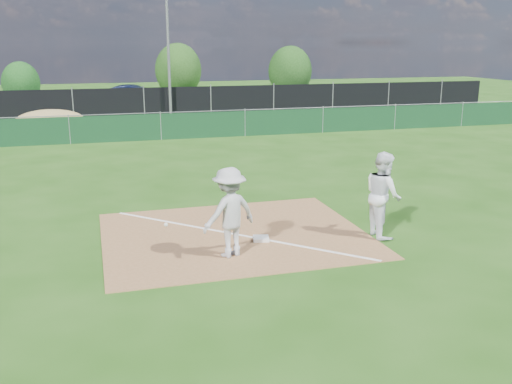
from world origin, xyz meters
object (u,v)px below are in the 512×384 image
light_pole (168,49)px  tree_left (21,83)px  car_right (193,98)px  tree_mid (178,70)px  car_mid (135,97)px  first_base (261,238)px  runner (383,194)px  car_left (16,102)px  play_at_first (230,212)px  tree_right (290,71)px

light_pole → tree_left: light_pole is taller
light_pole → car_right: size_ratio=1.80×
car_right → tree_left: (-11.39, 4.90, 0.93)m
tree_left → tree_mid: size_ratio=0.71×
light_pole → car_mid: bearing=107.6°
light_pole → first_base: (-1.02, -22.26, -3.94)m
runner → car_left: 29.36m
play_at_first → car_right: size_ratio=0.46×
first_base → runner: runner is taller
first_base → tree_right: 34.51m
light_pole → first_base: bearing=-92.6°
tree_left → tree_right: 20.17m
play_at_first → tree_left: size_ratio=0.67×
car_left → car_right: bearing=-68.7°
car_left → car_right: car_left is taller
car_right → light_pole: bearing=172.2°
tree_left → car_mid: bearing=-31.4°
car_mid → tree_left: (-7.50, 4.59, 0.78)m
first_base → car_right: bearing=83.2°
car_mid → tree_mid: tree_mid is taller
runner → car_left: size_ratio=0.47×
car_mid → tree_mid: size_ratio=1.12×
tree_right → first_base: bearing=-110.4°
runner → tree_right: tree_right is taller
runner → car_right: bearing=3.1°
light_pole → tree_mid: bearing=79.1°
play_at_first → tree_right: (12.91, 33.02, 1.16)m
tree_left → tree_mid: 11.74m
car_right → tree_mid: bearing=15.5°
light_pole → runner: 22.94m
tree_mid → tree_right: 8.91m
car_right → tree_left: tree_left is taller
play_at_first → first_base: bearing=39.4°
first_base → play_at_first: (-0.90, -0.74, 0.90)m
play_at_first → car_mid: play_at_first is taller
first_base → car_right: 27.39m
tree_left → first_base: bearing=-75.8°
light_pole → tree_left: bearing=133.0°
light_pole → tree_right: 15.00m
car_mid → car_right: 3.90m
car_right → runner: bearing=-164.5°
first_base → tree_left: size_ratio=0.11×
runner → tree_mid: 34.81m
first_base → runner: (2.78, -0.42, 0.93)m
tree_right → runner: bearing=-105.8°
car_left → car_right: (11.23, 0.30, -0.07)m
car_mid → tree_right: size_ratio=1.17×
play_at_first → runner: runner is taller
light_pole → runner: (1.76, -22.67, -3.01)m
car_left → car_right: size_ratio=0.94×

